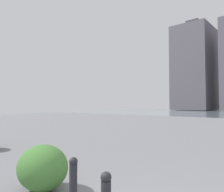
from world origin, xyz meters
TOP-DOWN VIEW (x-y plane):
  - building_annex at (23.83, -68.35)m, footprint 10.80×15.01m
  - bollard_mid at (1.64, -0.65)m, footprint 0.13×0.13m
  - shrub_low at (2.55, -0.70)m, footprint 0.95×0.86m

SIDE VIEW (x-z plane):
  - bollard_mid at x=1.64m, z-range 0.02..0.75m
  - shrub_low at x=2.55m, z-range 0.00..0.81m
  - building_annex at x=23.83m, z-range -1.03..27.29m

